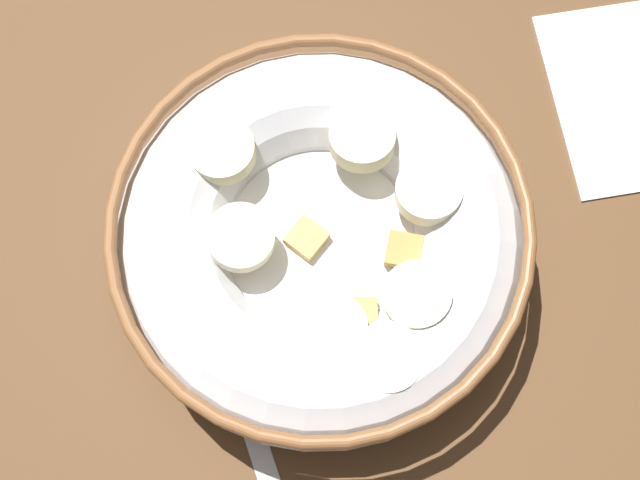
# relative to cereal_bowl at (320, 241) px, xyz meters

# --- Properties ---
(ground_plane) EXTENTS (1.00, 1.00, 0.02)m
(ground_plane) POSITION_rel_cereal_bowl_xyz_m (0.00, 0.00, -0.04)
(ground_plane) COLOR brown
(cereal_bowl) EXTENTS (0.19, 0.19, 0.06)m
(cereal_bowl) POSITION_rel_cereal_bowl_xyz_m (0.00, 0.00, 0.00)
(cereal_bowl) COLOR silver
(cereal_bowl) RESTS_ON ground_plane
(folded_napkin) EXTENTS (0.11, 0.07, 0.00)m
(folded_napkin) POSITION_rel_cereal_bowl_xyz_m (0.07, -0.16, -0.03)
(folded_napkin) COLOR white
(folded_napkin) RESTS_ON ground_plane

